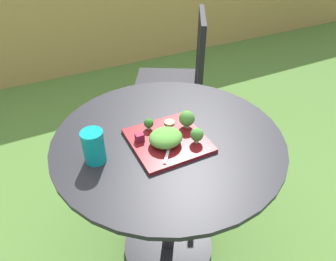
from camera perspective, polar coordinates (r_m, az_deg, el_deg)
name	(u,v)px	position (r m, az deg, el deg)	size (l,w,h in m)	color
ground_plane	(168,248)	(1.70, 0.03, -20.78)	(12.00, 12.00, 0.00)	#4C7533
bamboo_fence	(59,12)	(3.16, -19.39, 19.83)	(8.00, 0.08, 1.22)	#9E7F47
patio_table	(168,187)	(1.34, 0.03, -10.38)	(0.86, 0.86, 0.73)	black
patio_chair	(182,73)	(2.05, 2.61, 10.59)	(0.60, 0.60, 0.90)	black
salad_plate	(168,140)	(1.12, -0.04, -1.82)	(0.26, 0.26, 0.01)	maroon
drinking_glass	(94,148)	(1.05, -13.45, -3.16)	(0.07, 0.07, 0.12)	#0F8C93
fork	(170,146)	(1.09, 0.30, -2.82)	(0.11, 0.13, 0.00)	silver
lettuce_mound	(166,138)	(1.08, -0.42, -1.33)	(0.12, 0.11, 0.05)	#519338
broccoli_floret_0	(197,135)	(1.09, 5.33, -0.79)	(0.05, 0.05, 0.06)	#99B770
broccoli_floret_1	(149,123)	(1.16, -3.58, 1.35)	(0.04, 0.04, 0.04)	#99B770
broccoli_floret_2	(187,119)	(1.16, 3.49, 2.21)	(0.06, 0.06, 0.07)	#99B770
cucumber_slice_0	(170,122)	(1.20, 0.30, 1.50)	(0.04, 0.04, 0.01)	#8EB766
beet_chunk_0	(140,137)	(1.11, -5.24, -1.29)	(0.03, 0.02, 0.03)	maroon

